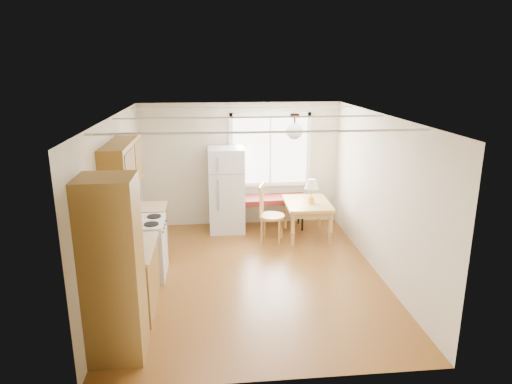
{
  "coord_description": "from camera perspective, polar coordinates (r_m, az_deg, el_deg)",
  "views": [
    {
      "loc": [
        -0.6,
        -6.55,
        3.22
      ],
      "look_at": [
        0.14,
        0.78,
        1.15
      ],
      "focal_mm": 32.0,
      "sensor_mm": 36.0,
      "label": 1
    }
  ],
  "objects": [
    {
      "name": "bench",
      "position": [
        9.14,
        1.94,
        -1.03
      ],
      "size": [
        1.46,
        0.6,
        0.66
      ],
      "rotation": [
        0.0,
        0.0,
        0.05
      ],
      "color": "#571714",
      "rests_on": "ground"
    },
    {
      "name": "chair",
      "position": [
        8.48,
        1.3,
        -2.13
      ],
      "size": [
        0.52,
        0.51,
        1.09
      ],
      "rotation": [
        0.0,
        0.0,
        -0.28
      ],
      "color": "#B58945",
      "rests_on": "ground"
    },
    {
      "name": "kitchen_run",
      "position": [
        6.47,
        -15.36,
        -6.46
      ],
      "size": [
        0.65,
        3.4,
        2.2
      ],
      "color": "brown",
      "rests_on": "ground"
    },
    {
      "name": "kettle",
      "position": [
        6.6,
        -15.94,
        -4.66
      ],
      "size": [
        0.12,
        0.12,
        0.22
      ],
      "color": "red",
      "rests_on": "kitchen_run"
    },
    {
      "name": "table_lamp",
      "position": [
        8.56,
        6.97,
        0.77
      ],
      "size": [
        0.27,
        0.27,
        0.46
      ],
      "rotation": [
        0.0,
        0.0,
        -0.02
      ],
      "color": "gold",
      "rests_on": "dining_table"
    },
    {
      "name": "coffee_maker",
      "position": [
        5.83,
        -16.52,
        -7.17
      ],
      "size": [
        0.21,
        0.25,
        0.33
      ],
      "rotation": [
        0.0,
        0.0,
        0.29
      ],
      "color": "black",
      "rests_on": "kitchen_run"
    },
    {
      "name": "dining_table",
      "position": [
        8.75,
        6.42,
        -1.88
      ],
      "size": [
        0.86,
        1.13,
        0.69
      ],
      "rotation": [
        0.0,
        0.0,
        -0.03
      ],
      "color": "#B58945",
      "rests_on": "ground"
    },
    {
      "name": "window_unit",
      "position": [
        9.26,
        1.78,
        5.29
      ],
      "size": [
        1.64,
        0.05,
        1.51
      ],
      "color": "white",
      "rests_on": "room_shell"
    },
    {
      "name": "pendant_light",
      "position": [
        7.14,
        4.82,
        7.72
      ],
      "size": [
        0.26,
        0.26,
        0.4
      ],
      "color": "#311F15",
      "rests_on": "room_shell"
    },
    {
      "name": "room_shell",
      "position": [
        6.87,
        -0.51,
        -0.97
      ],
      "size": [
        4.6,
        5.6,
        2.62
      ],
      "color": "#5C3313",
      "rests_on": "ground"
    },
    {
      "name": "refrigerator",
      "position": [
        9.0,
        -3.69,
        0.3
      ],
      "size": [
        0.7,
        0.72,
        1.67
      ],
      "rotation": [
        0.0,
        0.0,
        -0.01
      ],
      "color": "silver",
      "rests_on": "ground"
    }
  ]
}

